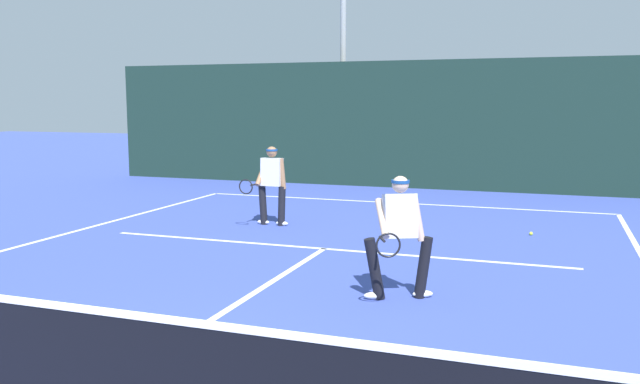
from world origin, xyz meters
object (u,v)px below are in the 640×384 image
at_px(player_far, 272,182).
at_px(light_pole, 343,27).
at_px(player_near, 399,232).
at_px(tennis_ball, 531,234).

height_order(player_far, light_pole, light_pole).
bearing_deg(light_pole, player_near, -69.19).
distance_m(tennis_ball, light_pole, 10.28).
height_order(player_near, player_far, player_far).
relative_size(player_far, light_pole, 0.20).
relative_size(player_near, light_pole, 0.20).
relative_size(player_near, player_far, 0.98).
bearing_deg(light_pole, player_far, -82.85).
xyz_separation_m(player_near, light_pole, (-4.45, 11.70, 3.87)).
distance_m(player_far, light_pole, 8.65).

